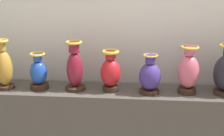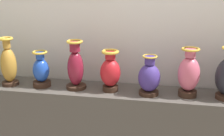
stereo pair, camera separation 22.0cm
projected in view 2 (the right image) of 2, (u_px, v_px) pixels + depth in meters
name	position (u px, v px, depth m)	size (l,w,h in m)	color
back_wall	(116.00, 22.00, 2.40)	(4.53, 0.14, 3.00)	silver
vase_ochre	(9.00, 65.00, 2.38)	(0.13, 0.13, 0.39)	#382319
vase_sapphire	(41.00, 71.00, 2.36)	(0.14, 0.14, 0.29)	#382319
vase_burgundy	(75.00, 67.00, 2.31)	(0.15, 0.15, 0.38)	#382319
vase_crimson	(110.00, 72.00, 2.26)	(0.15, 0.15, 0.32)	#382319
vase_indigo	(149.00, 78.00, 2.19)	(0.16, 0.16, 0.30)	#382319
vase_rose	(189.00, 74.00, 2.15)	(0.16, 0.16, 0.36)	#382319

